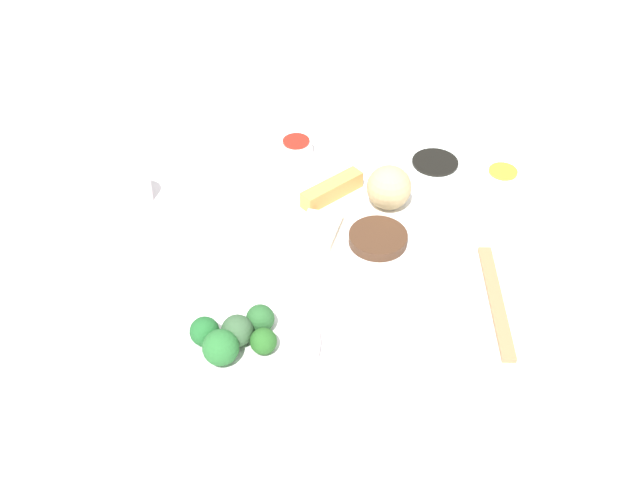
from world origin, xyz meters
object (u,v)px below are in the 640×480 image
object	(u,v)px
main_plate	(355,222)
teacup	(135,188)
sauce_ramekin_sweet_and_sour	(297,147)
soy_sauce_bowl	(435,171)
broccoli_plate	(244,344)
sauce_ramekin_hot_mustard	(503,178)
chopsticks_pair	(497,301)

from	to	relation	value
main_plate	teacup	size ratio (longest dim) A/B	4.57
sauce_ramekin_sweet_and_sour	teacup	size ratio (longest dim) A/B	1.06
sauce_ramekin_sweet_and_sour	teacup	distance (m)	0.30
soy_sauce_bowl	broccoli_plate	bearing A→B (deg)	142.25
sauce_ramekin_hot_mustard	chopsticks_pair	distance (m)	0.29
teacup	chopsticks_pair	xyz separation A→B (m)	(-0.23, -0.58, -0.02)
sauce_ramekin_hot_mustard	teacup	world-z (taller)	teacup
soy_sauce_bowl	sauce_ramekin_hot_mustard	xyz separation A→B (m)	(-0.01, -0.12, -0.00)
teacup	sauce_ramekin_sweet_and_sour	bearing A→B (deg)	-61.96
broccoli_plate	chopsticks_pair	world-z (taller)	broccoli_plate
sauce_ramekin_sweet_and_sour	chopsticks_pair	bearing A→B (deg)	-140.49
main_plate	soy_sauce_bowl	size ratio (longest dim) A/B	2.63
main_plate	broccoli_plate	distance (m)	0.30
main_plate	chopsticks_pair	size ratio (longest dim) A/B	1.16
sauce_ramekin_hot_mustard	main_plate	bearing A→B (deg)	114.45
sauce_ramekin_hot_mustard	sauce_ramekin_sweet_and_sour	bearing A→B (deg)	76.67
teacup	soy_sauce_bowl	bearing A→B (deg)	-82.22
main_plate	teacup	xyz separation A→B (m)	(0.06, 0.37, 0.02)
broccoli_plate	soy_sauce_bowl	world-z (taller)	soy_sauce_bowl
teacup	sauce_ramekin_hot_mustard	bearing A→B (deg)	-84.88
broccoli_plate	soy_sauce_bowl	distance (m)	0.49
soy_sauce_bowl	chopsticks_pair	size ratio (longest dim) A/B	0.44
broccoli_plate	chopsticks_pair	xyz separation A→B (m)	(0.09, -0.36, -0.00)
main_plate	sauce_ramekin_sweet_and_sour	distance (m)	0.23
broccoli_plate	teacup	size ratio (longest dim) A/B	3.77
sauce_ramekin_hot_mustard	soy_sauce_bowl	bearing A→B (deg)	83.37
broccoli_plate	sauce_ramekin_hot_mustard	size ratio (longest dim) A/B	3.56
main_plate	sauce_ramekin_hot_mustard	distance (m)	0.29
sauce_ramekin_hot_mustard	broccoli_plate	bearing A→B (deg)	131.88
main_plate	sauce_ramekin_hot_mustard	world-z (taller)	sauce_ramekin_hot_mustard
soy_sauce_bowl	chopsticks_pair	bearing A→B (deg)	-168.46
soy_sauce_bowl	sauce_ramekin_sweet_and_sour	world-z (taller)	soy_sauce_bowl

